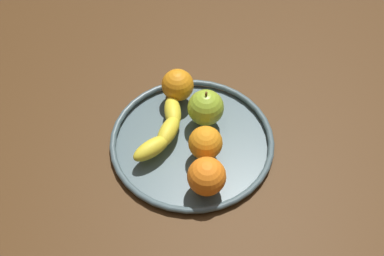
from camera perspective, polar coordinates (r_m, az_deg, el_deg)
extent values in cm
cube|color=#482C13|center=(88.69, 0.00, -2.72)|extent=(168.66, 168.66, 4.00)
cylinder|color=#465C60|center=(86.83, 0.00, -1.84)|extent=(30.97, 30.97, 0.60)
torus|color=#465C60|center=(86.11, 0.00, -1.48)|extent=(32.27, 32.27, 1.20)
ellipsoid|color=yellow|center=(82.40, -5.28, -2.65)|extent=(7.82, 8.12, 3.32)
ellipsoid|color=yellow|center=(84.58, -3.09, -0.43)|extent=(8.61, 5.67, 3.32)
ellipsoid|color=yellow|center=(87.69, -2.53, 2.14)|extent=(8.45, 4.73, 3.32)
ellipsoid|color=brown|center=(90.06, -2.74, 3.87)|extent=(2.39, 2.65, 2.32)
sphere|color=#95BA2F|center=(85.76, 1.80, 2.65)|extent=(7.19, 7.19, 7.19)
cylinder|color=#593819|center=(82.93, 1.86, 4.37)|extent=(0.44, 0.44, 1.20)
sphere|color=orange|center=(76.56, 1.91, -6.30)|extent=(6.90, 6.90, 6.90)
sphere|color=orange|center=(80.92, 1.76, -1.95)|extent=(6.39, 6.39, 6.39)
sphere|color=orange|center=(90.23, -1.88, 5.59)|extent=(6.67, 6.67, 6.67)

